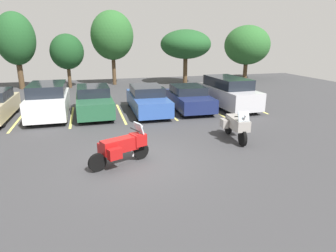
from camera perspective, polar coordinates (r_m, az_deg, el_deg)
name	(u,v)px	position (r m, az deg, el deg)	size (l,w,h in m)	color
ground	(137,162)	(10.42, -5.98, -7.04)	(44.00, 44.00, 0.10)	#38383A
motorcycle_touring	(122,146)	(10.01, -8.89, -3.94)	(2.13, 1.26, 1.35)	black
motorcycle_second	(236,125)	(12.53, 13.10, 0.20)	(1.00, 2.23, 1.40)	black
parking_stripes	(97,115)	(16.91, -13.61, 2.11)	(18.85, 4.69, 0.01)	#EAE066
car_white	(49,101)	(17.03, -22.15, 4.59)	(1.96, 4.43, 1.82)	white
car_green	(94,101)	(16.98, -14.15, 4.73)	(1.93, 4.69, 1.54)	#235638
car_blue	(147,100)	(16.98, -4.01, 5.11)	(1.90, 4.91, 1.50)	#2D519E
car_navy	(189,98)	(17.57, 4.10, 5.42)	(2.05, 4.40, 1.41)	navy
car_silver	(228,92)	(18.45, 11.61, 6.38)	(2.10, 4.92, 1.83)	#B7B7BC
tree_left	(247,45)	(32.50, 15.07, 14.89)	(4.64, 4.64, 5.39)	#4C3823
tree_rear	(112,36)	(27.56, -10.77, 16.84)	(3.73, 3.73, 6.45)	#4C3823
tree_right	(186,44)	(27.54, 3.44, 15.51)	(4.55, 4.55, 4.87)	#4C3823
tree_far_left	(15,39)	(27.57, -27.45, 14.73)	(3.08, 3.08, 6.16)	#4C3823
tree_far_right	(67,52)	(26.69, -18.98, 13.44)	(2.74, 2.74, 4.48)	#4C3823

